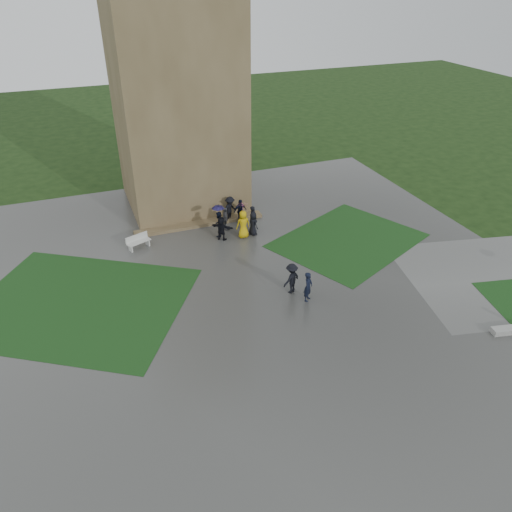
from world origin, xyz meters
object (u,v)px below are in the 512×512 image
object	(u,v)px
pedestrian_mid	(308,287)
pedestrian_near	(292,278)
bench	(138,241)
tower	(175,79)

from	to	relation	value
pedestrian_mid	pedestrian_near	size ratio (longest dim) A/B	0.97
bench	pedestrian_mid	size ratio (longest dim) A/B	0.94
tower	bench	xyz separation A→B (m)	(-4.47, -6.07, -8.52)
tower	pedestrian_mid	xyz separation A→B (m)	(3.09, -15.05, -8.12)
pedestrian_mid	tower	bearing A→B (deg)	57.48
pedestrian_near	pedestrian_mid	bearing A→B (deg)	91.56
tower	bench	size ratio (longest dim) A/B	11.16
tower	pedestrian_near	bearing A→B (deg)	-79.59
bench	pedestrian_near	xyz separation A→B (m)	(7.05, -7.97, 0.43)
bench	pedestrian_mid	world-z (taller)	pedestrian_mid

